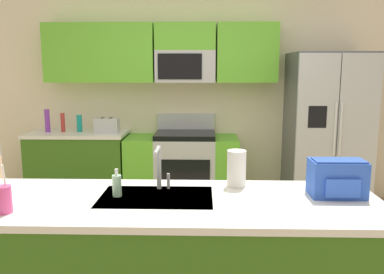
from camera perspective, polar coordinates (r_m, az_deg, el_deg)
kitchen_wall_unit at (r=5.07m, az=-0.76°, el=7.58°), size 5.20×0.43×2.60m
back_counter at (r=5.16m, az=-15.81°, el=-4.22°), size 1.19×0.63×0.90m
range_oven at (r=4.94m, az=-1.41°, el=-4.57°), size 1.36×0.61×1.10m
refrigerator at (r=4.99m, az=18.71°, el=0.70°), size 0.90×0.76×1.85m
island_counter at (r=2.57m, az=-2.80°, el=-18.40°), size 2.49×0.85×0.90m
toaster at (r=4.91m, az=-12.08°, el=1.65°), size 0.28×0.16×0.18m
pepper_mill at (r=5.11m, az=-17.99°, el=1.98°), size 0.05×0.05×0.23m
bottle_purple at (r=5.16m, az=-19.99°, el=2.20°), size 0.06×0.06×0.28m
bottle_teal at (r=5.08m, az=-15.81°, el=1.90°), size 0.07×0.07×0.21m
sink_faucet at (r=2.54m, az=-4.70°, el=-3.90°), size 0.09×0.21×0.28m
drink_cup_pink at (r=2.38m, az=-25.33°, el=-8.05°), size 0.08×0.08×0.27m
soap_dispenser at (r=2.47m, az=-10.70°, el=-6.80°), size 0.06×0.06×0.17m
paper_towel_roll at (r=2.63m, az=6.38°, el=-4.49°), size 0.12×0.12×0.24m
backpack at (r=2.57m, az=20.07°, el=-5.45°), size 0.32×0.22×0.23m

